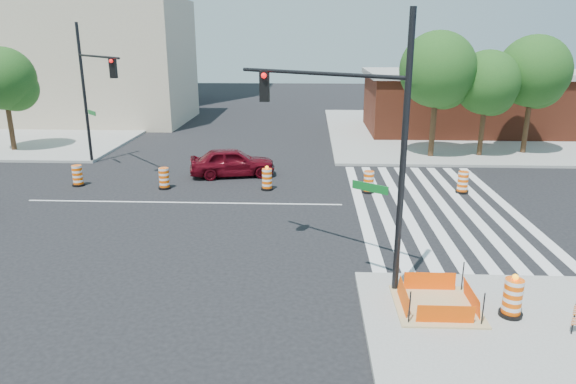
# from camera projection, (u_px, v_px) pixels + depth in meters

# --- Properties ---
(ground) EXTENTS (120.00, 120.00, 0.00)m
(ground) POSITION_uv_depth(u_px,v_px,m) (184.00, 203.00, 22.71)
(ground) COLOR black
(ground) RESTS_ON ground
(sidewalk_ne) EXTENTS (22.00, 22.00, 0.15)m
(sidewalk_ne) POSITION_uv_depth(u_px,v_px,m) (473.00, 132.00, 39.12)
(sidewalk_ne) COLOR gray
(sidewalk_ne) RESTS_ON ground
(sidewalk_nw) EXTENTS (22.00, 22.00, 0.15)m
(sidewalk_nw) POSITION_uv_depth(u_px,v_px,m) (13.00, 128.00, 40.65)
(sidewalk_nw) COLOR gray
(sidewalk_nw) RESTS_ON ground
(crosswalk_east) EXTENTS (6.75, 13.50, 0.01)m
(crosswalk_east) POSITION_uv_depth(u_px,v_px,m) (433.00, 206.00, 22.24)
(crosswalk_east) COLOR silver
(crosswalk_east) RESTS_ON ground
(lane_centerline) EXTENTS (14.00, 0.12, 0.01)m
(lane_centerline) POSITION_uv_depth(u_px,v_px,m) (184.00, 202.00, 22.70)
(lane_centerline) COLOR silver
(lane_centerline) RESTS_ON ground
(excavation_pit) EXTENTS (2.20, 2.20, 0.90)m
(excavation_pit) POSITION_uv_depth(u_px,v_px,m) (436.00, 304.00, 13.66)
(excavation_pit) COLOR tan
(excavation_pit) RESTS_ON ground
(brick_storefront) EXTENTS (16.50, 8.50, 4.60)m
(brick_storefront) POSITION_uv_depth(u_px,v_px,m) (476.00, 102.00, 38.47)
(brick_storefront) COLOR maroon
(brick_storefront) RESTS_ON ground
(beige_midrise) EXTENTS (14.00, 10.00, 10.00)m
(beige_midrise) POSITION_uv_depth(u_px,v_px,m) (101.00, 62.00, 42.78)
(beige_midrise) COLOR #BCA990
(beige_midrise) RESTS_ON ground
(red_coupe) EXTENTS (4.67, 2.64, 1.50)m
(red_coupe) POSITION_uv_depth(u_px,v_px,m) (232.00, 162.00, 26.83)
(red_coupe) COLOR #530711
(red_coupe) RESTS_ON ground
(signal_pole_se) EXTENTS (4.71, 3.52, 7.61)m
(signal_pole_se) POSITION_uv_depth(u_px,v_px,m) (353.00, 126.00, 14.25)
(signal_pole_se) COLOR black
(signal_pole_se) RESTS_ON ground
(signal_pole_nw) EXTENTS (3.88, 4.46, 7.64)m
(signal_pole_nw) POSITION_uv_depth(u_px,v_px,m) (92.00, 83.00, 27.28)
(signal_pole_nw) COLOR black
(signal_pole_nw) RESTS_ON ground
(pit_drum) EXTENTS (0.60, 0.60, 1.17)m
(pit_drum) POSITION_uv_depth(u_px,v_px,m) (512.00, 299.00, 13.10)
(pit_drum) COLOR black
(pit_drum) RESTS_ON ground
(tree_north_b) EXTENTS (3.82, 3.82, 6.49)m
(tree_north_b) POSITION_uv_depth(u_px,v_px,m) (5.00, 82.00, 31.43)
(tree_north_b) COLOR #382314
(tree_north_b) RESTS_ON ground
(tree_north_c) EXTENTS (4.36, 4.36, 7.41)m
(tree_north_c) POSITION_uv_depth(u_px,v_px,m) (438.00, 74.00, 29.54)
(tree_north_c) COLOR #382314
(tree_north_c) RESTS_ON ground
(tree_north_d) EXTENTS (3.73, 3.73, 6.35)m
(tree_north_d) POSITION_uv_depth(u_px,v_px,m) (487.00, 86.00, 29.94)
(tree_north_d) COLOR #382314
(tree_north_d) RESTS_ON ground
(tree_north_e) EXTENTS (4.23, 4.23, 7.19)m
(tree_north_e) POSITION_uv_depth(u_px,v_px,m) (534.00, 75.00, 30.49)
(tree_north_e) COLOR #382314
(tree_north_e) RESTS_ON ground
(median_drum_1) EXTENTS (0.60, 0.60, 1.02)m
(median_drum_1) POSITION_uv_depth(u_px,v_px,m) (78.00, 176.00, 25.13)
(median_drum_1) COLOR black
(median_drum_1) RESTS_ON ground
(median_drum_2) EXTENTS (0.60, 0.60, 1.02)m
(median_drum_2) POSITION_uv_depth(u_px,v_px,m) (164.00, 179.00, 24.65)
(median_drum_2) COLOR black
(median_drum_2) RESTS_ON ground
(median_drum_3) EXTENTS (0.60, 0.60, 1.18)m
(median_drum_3) POSITION_uv_depth(u_px,v_px,m) (267.00, 180.00, 24.48)
(median_drum_3) COLOR black
(median_drum_3) RESTS_ON ground
(median_drum_4) EXTENTS (0.60, 0.60, 1.02)m
(median_drum_4) POSITION_uv_depth(u_px,v_px,m) (369.00, 183.00, 24.04)
(median_drum_4) COLOR black
(median_drum_4) RESTS_ON ground
(median_drum_5) EXTENTS (0.60, 0.60, 1.02)m
(median_drum_5) POSITION_uv_depth(u_px,v_px,m) (463.00, 183.00, 23.98)
(median_drum_5) COLOR black
(median_drum_5) RESTS_ON ground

